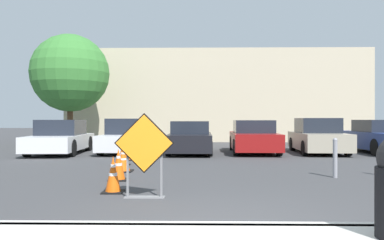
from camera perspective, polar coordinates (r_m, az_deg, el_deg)
ground_plane at (r=14.85m, az=2.48°, el=-5.57°), size 96.00×96.00×0.00m
curb_lip at (r=4.98m, az=5.54°, el=-16.18°), size 30.77×0.20×0.14m
road_closed_sign at (r=7.03m, az=-7.29°, el=-4.64°), size 1.12×0.20×1.59m
traffic_cone_nearest at (r=7.73m, az=-11.93°, el=-8.17°), size 0.41×0.41×0.73m
traffic_cone_second at (r=9.23m, az=-11.16°, el=-6.73°), size 0.43×0.43×0.76m
traffic_cone_third at (r=10.72m, az=-10.48°, el=-5.94°), size 0.53×0.53×0.70m
traffic_cone_fourth at (r=12.14m, az=-10.55°, el=-5.25°), size 0.45×0.45×0.69m
traffic_cone_fifth at (r=13.62m, az=-9.96°, el=-4.52°), size 0.42×0.42×0.76m
parked_car_nearest at (r=17.02m, az=-19.35°, el=-2.60°), size 2.15×4.61×1.45m
parked_car_second at (r=16.63m, az=-9.87°, el=-2.63°), size 1.91×4.08×1.50m
parked_car_third at (r=16.15m, az=-0.27°, el=-2.83°), size 1.89×4.14×1.39m
parked_car_fourth at (r=16.63m, az=9.37°, el=-2.66°), size 2.04×4.34×1.43m
parked_car_fifth at (r=17.18m, az=18.63°, el=-2.49°), size 2.05×4.11×1.52m
parked_car_sixth at (r=18.31m, az=26.83°, el=-2.37°), size 1.95×4.53×1.45m
bollard_nearest at (r=10.11m, az=20.97°, el=-5.24°), size 0.12×0.12×1.00m
building_facade_backdrop at (r=26.61m, az=3.71°, el=3.49°), size 19.99×5.00×6.08m
street_tree_behind_lot at (r=22.17m, az=-18.08°, el=6.78°), size 4.32×4.32×6.22m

